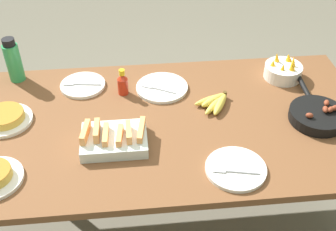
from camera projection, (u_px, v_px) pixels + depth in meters
ground_plane at (168, 218)px, 2.35m from camera, size 14.00×14.00×0.00m
dining_table at (168, 133)px, 1.96m from camera, size 1.88×0.98×0.70m
banana_bunch at (216, 102)px, 1.99m from camera, size 0.18×0.18×0.04m
melon_tray at (114, 139)px, 1.76m from camera, size 0.28×0.20×0.10m
skillet at (317, 115)px, 1.89m from camera, size 0.25×0.42×0.08m
frittata_plate_side at (5, 118)px, 1.89m from camera, size 0.24×0.24×0.05m
empty_plate_near_front at (162, 88)px, 2.09m from camera, size 0.26×0.26×0.02m
empty_plate_far_left at (236, 169)px, 1.66m from camera, size 0.24×0.24×0.02m
empty_plate_far_right at (83, 85)px, 2.11m from camera, size 0.22×0.22×0.02m
fruit_bowl_mango at (283, 71)px, 2.16m from camera, size 0.19×0.19×0.13m
water_bottle at (13, 61)px, 2.10m from camera, size 0.08×0.08×0.23m
hot_sauce_bottle at (123, 83)px, 2.03m from camera, size 0.05×0.05×0.14m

